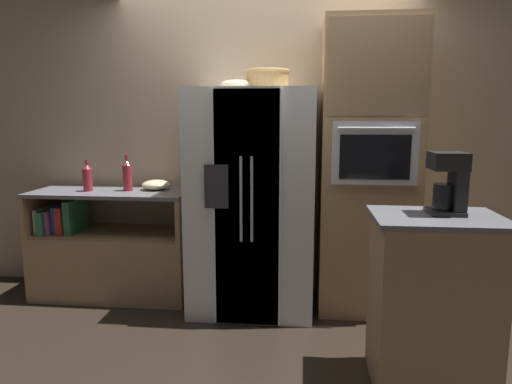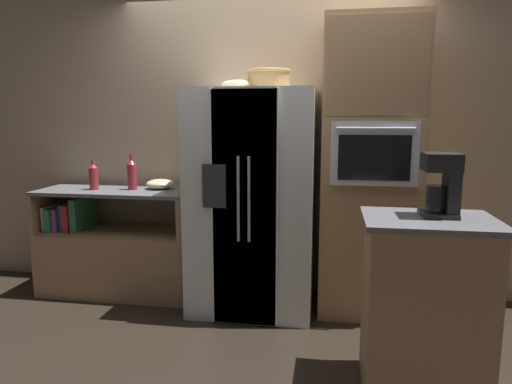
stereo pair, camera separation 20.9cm
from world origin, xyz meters
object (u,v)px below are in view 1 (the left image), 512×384
Objects in this scene: bottle_short at (88,177)px; fruit_bowl at (236,85)px; bottle_tall at (127,175)px; refrigerator at (253,201)px; mixing_bowl at (156,185)px; wall_oven at (367,169)px; wicker_basket at (268,79)px; coffee_maker at (451,180)px.

fruit_bowl is at bearing -2.56° from bottle_short.
refrigerator is at bearing -6.03° from bottle_tall.
mixing_bowl is at bearing 167.59° from refrigerator.
wall_oven is 9.45× the size of mixing_bowl.
bottle_short is (-0.32, -0.06, -0.02)m from bottle_tall.
wicker_basket is 1.14× the size of bottle_tall.
fruit_bowl is 1.46m from bottle_short.
coffee_maker is at bearing -25.21° from bottle_tall.
wall_oven is at bearing 0.69° from wicker_basket.
bottle_short is (-1.26, 0.06, -0.74)m from fruit_bowl.
bottle_tall reaches higher than mixing_bowl.
wall_oven is 1.21m from fruit_bowl.
fruit_bowl reaches higher than refrigerator.
refrigerator is at bearing 141.47° from coffee_maker.
refrigerator is at bearing -146.03° from wicker_basket.
wall_oven is 8.68× the size of bottle_short.
wall_oven is 1.08m from coffee_maker.
fruit_bowl is (-0.23, -0.07, -0.04)m from wicker_basket.
wicker_basket reaches higher than refrigerator.
wall_oven is at bearing 0.60° from bottle_short.
coffee_maker is at bearing -43.22° from wicker_basket.
fruit_bowl is at bearing 144.21° from coffee_maker.
fruit_bowl is 0.72× the size of coffee_maker.
fruit_bowl is (-0.13, 0.00, 0.90)m from refrigerator.
bottle_tall is at bearing 154.79° from coffee_maker.
mixing_bowl is (-0.96, 0.12, -0.86)m from wicker_basket.
bottle_short is 0.56m from mixing_bowl.
fruit_bowl reaches higher than mixing_bowl.
wicker_basket reaches higher than bottle_short.
wall_oven is 1.75m from mixing_bowl.
coffee_maker is (2.27, -1.07, 0.13)m from bottle_tall.
bottle_short is at bearing -179.45° from wicker_basket.
bottle_short is (-1.50, -0.01, -0.78)m from wicker_basket.
wall_oven is 6.53× the size of coffee_maker.
fruit_bowl is at bearing -6.78° from bottle_tall.
mixing_bowl is (0.22, 0.07, -0.09)m from bottle_tall.
wicker_basket reaches higher than bottle_tall.
bottle_tall is at bearing 9.78° from bottle_short.
fruit_bowl is 0.82× the size of bottle_tall.
wall_oven is at bearing 106.59° from coffee_maker.
fruit_bowl is at bearing 179.56° from refrigerator.
fruit_bowl reaches higher than bottle_tall.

